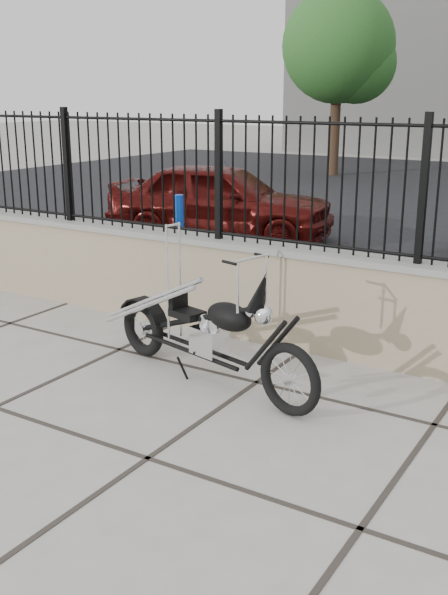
% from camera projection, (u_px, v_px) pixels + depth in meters
% --- Properties ---
extents(ground_plane, '(90.00, 90.00, 0.00)m').
position_uv_depth(ground_plane, '(148.00, 459.00, 4.66)').
color(ground_plane, '#99968E').
rests_on(ground_plane, ground).
extents(retaining_wall, '(14.00, 0.36, 0.96)m').
position_uv_depth(retaining_wall, '(309.00, 300.00, 6.56)').
color(retaining_wall, gray).
rests_on(retaining_wall, ground_plane).
extents(iron_fence, '(14.00, 0.08, 1.20)m').
position_uv_depth(iron_fence, '(313.00, 185.00, 6.26)').
color(iron_fence, black).
rests_on(iron_fence, retaining_wall).
extents(chopper_motorcycle, '(2.24, 0.90, 1.33)m').
position_uv_depth(chopper_motorcycle, '(205.00, 306.00, 5.74)').
color(chopper_motorcycle, black).
rests_on(chopper_motorcycle, ground_plane).
extents(car_red, '(4.00, 2.28, 1.28)m').
position_uv_depth(car_red, '(221.00, 201.00, 11.54)').
color(car_red, '#480C0A').
rests_on(car_red, parking_lot).
extents(bollard_a, '(0.13, 0.13, 1.02)m').
position_uv_depth(bollard_a, '(180.00, 231.00, 9.66)').
color(bollard_a, blue).
rests_on(bollard_a, ground_plane).
extents(tree_left, '(3.22, 3.22, 5.44)m').
position_uv_depth(tree_left, '(339.00, 40.00, 19.82)').
color(tree_left, '#382619').
rests_on(tree_left, ground_plane).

